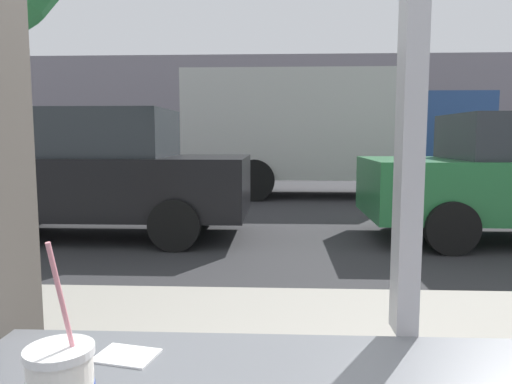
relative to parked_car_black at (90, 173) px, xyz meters
The scene contains 6 objects.
ground_plane 3.88m from the parked_car_black, 39.35° to the left, with size 60.00×60.00×0.00m, color #2D2D30.
sidewalk_strip 5.03m from the parked_car_black, 53.97° to the right, with size 16.00×2.80×0.11m, color #9E998E.
building_facade_far 18.68m from the parked_car_black, 80.97° to the left, with size 28.00×1.20×5.39m, color gray.
napkin_wrapper 6.15m from the parked_car_black, 67.94° to the right, with size 0.12×0.09×0.00m, color white.
parked_car_black is the anchor object (origin of this frame).
box_truck 6.20m from the parked_car_black, 52.86° to the left, with size 6.71×2.44×2.85m.
Camera 1 is at (-0.29, -1.04, 1.40)m, focal length 34.20 mm.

